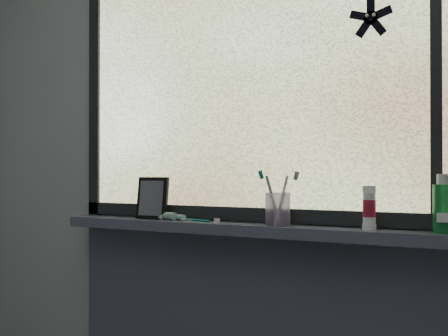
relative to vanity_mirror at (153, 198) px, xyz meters
name	(u,v)px	position (x,y,z in m)	size (l,w,h in m)	color
wall_back	(263,160)	(0.44, 0.08, 0.15)	(3.00, 0.01, 2.50)	#9EA3A8
windowsill	(255,229)	(0.44, 0.00, -0.10)	(1.62, 0.14, 0.04)	#45475C
window_pane	(261,85)	(0.44, 0.05, 0.43)	(1.50, 0.01, 1.00)	silver
frame_bottom	(260,215)	(0.44, 0.05, -0.05)	(1.60, 0.03, 0.05)	black
frame_left	(96,98)	(-0.33, 0.05, 0.43)	(0.05, 0.03, 1.10)	black
frame_mullion	(436,70)	(1.04, 0.05, 0.43)	(0.04, 0.03, 1.00)	black
starfish_sticker	(371,18)	(0.84, 0.04, 0.62)	(0.15, 0.02, 0.15)	black
vanity_mirror	(153,198)	(0.00, 0.00, 0.00)	(0.13, 0.07, 0.17)	black
toothpaste_tube	(174,216)	(0.11, -0.01, -0.07)	(0.17, 0.04, 0.03)	silver
toothbrush_cup	(278,209)	(0.53, -0.02, -0.03)	(0.09, 0.09, 0.11)	#A691BF
toothbrush_lying	(196,219)	(0.20, 0.00, -0.08)	(0.19, 0.02, 0.01)	#0B6867
mouthwash_bottle	(443,204)	(1.06, 0.00, 0.01)	(0.06, 0.06, 0.15)	green
cream_tube	(369,206)	(0.84, 0.00, -0.01)	(0.04, 0.04, 0.10)	silver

